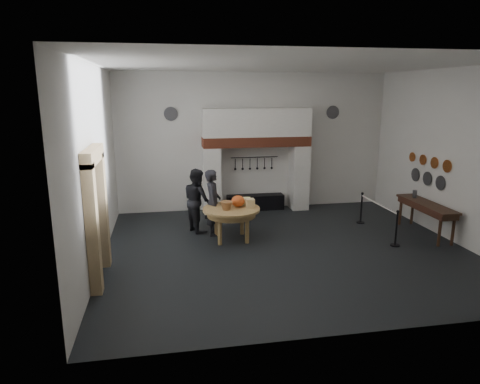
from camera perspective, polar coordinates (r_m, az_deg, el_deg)
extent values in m
cube|color=black|center=(11.04, 6.16, -7.47)|extent=(9.00, 8.00, 0.02)
cube|color=silver|center=(10.34, 6.81, 16.54)|extent=(9.00, 8.00, 0.02)
cube|color=silver|center=(14.30, 1.89, 6.68)|extent=(9.00, 0.02, 4.50)
cube|color=silver|center=(6.80, 16.08, -1.31)|extent=(9.00, 0.02, 4.50)
cube|color=silver|center=(10.14, -18.75, 3.23)|extent=(0.02, 8.00, 4.50)
cube|color=silver|center=(12.50, 26.71, 4.30)|extent=(0.02, 8.00, 4.50)
cube|color=silver|center=(13.91, -3.80, 1.57)|extent=(0.55, 0.70, 2.15)
cube|color=silver|center=(14.53, 7.84, 1.98)|extent=(0.55, 0.70, 2.15)
cube|color=#9E442B|center=(13.95, 2.19, 6.76)|extent=(3.50, 0.72, 0.32)
cube|color=silver|center=(13.89, 2.21, 9.26)|extent=(3.50, 0.70, 0.90)
cube|color=black|center=(14.40, 2.06, -1.37)|extent=(1.90, 0.45, 0.50)
cylinder|color=black|center=(14.29, 1.94, 4.65)|extent=(1.60, 0.02, 0.02)
cube|color=black|center=(9.40, -18.97, -3.83)|extent=(0.04, 1.10, 2.50)
cube|color=tan|center=(8.71, -19.07, -4.84)|extent=(0.22, 0.30, 2.60)
cube|color=tan|center=(10.04, -17.91, -2.38)|extent=(0.22, 0.30, 2.60)
cube|color=tan|center=(9.09, -19.07, 4.66)|extent=(0.22, 1.70, 0.30)
cube|color=gold|center=(11.03, -17.66, 0.63)|extent=(0.05, 0.34, 0.44)
cylinder|color=tan|center=(11.37, -1.17, -2.31)|extent=(1.79, 1.79, 0.07)
ellipsoid|color=#E2561F|center=(11.44, -0.27, -1.22)|extent=(0.36, 0.36, 0.31)
cube|color=#F3D191|center=(11.37, 1.36, -1.51)|extent=(0.22, 0.22, 0.24)
cube|color=#FFFA98|center=(11.65, 0.96, -1.23)|extent=(0.18, 0.18, 0.20)
cone|color=#9E6D3A|center=(11.16, -1.81, -1.84)|extent=(0.38, 0.38, 0.22)
ellipsoid|color=#A07439|center=(11.66, -1.93, -1.41)|extent=(0.31, 0.18, 0.13)
imported|color=black|center=(11.78, -3.64, -1.39)|extent=(0.50, 0.71, 1.83)
imported|color=black|center=(12.13, -5.73, -1.08)|extent=(0.96, 1.07, 1.80)
cube|color=#3B1F15|center=(12.84, 23.62, -1.48)|extent=(0.55, 2.20, 0.06)
cylinder|color=#47474B|center=(13.29, 22.26, -0.26)|extent=(0.12, 0.12, 0.22)
cylinder|color=#C6662D|center=(12.68, 25.89, 3.12)|extent=(0.03, 0.34, 0.34)
cylinder|color=#C6662D|center=(13.12, 24.50, 3.56)|extent=(0.03, 0.32, 0.32)
cylinder|color=#C6662D|center=(13.57, 23.20, 3.97)|extent=(0.03, 0.30, 0.30)
cylinder|color=#C6662D|center=(14.03, 21.99, 4.36)|extent=(0.03, 0.28, 0.28)
cylinder|color=#4C4C51|center=(12.93, 25.16, 1.11)|extent=(0.03, 0.40, 0.40)
cylinder|color=#4C4C51|center=(13.41, 23.70, 1.65)|extent=(0.03, 0.40, 0.40)
cylinder|color=#4C4C51|center=(13.90, 22.35, 2.15)|extent=(0.03, 0.40, 0.40)
cylinder|color=#4C4C51|center=(13.87, -9.20, 10.26)|extent=(0.44, 0.03, 0.44)
cylinder|color=#4C4C51|center=(14.98, 12.27, 10.34)|extent=(0.44, 0.03, 0.44)
cylinder|color=black|center=(11.71, 20.13, -4.68)|extent=(0.05, 0.05, 0.90)
cylinder|color=black|center=(13.39, 15.88, -2.14)|extent=(0.05, 0.05, 0.90)
cylinder|color=white|center=(12.43, 17.99, -1.56)|extent=(0.04, 2.00, 0.04)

